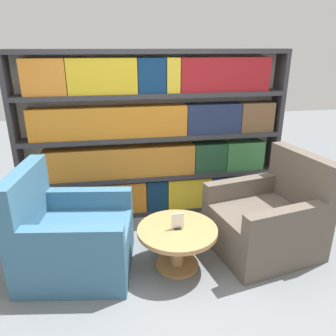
# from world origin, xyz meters

# --- Properties ---
(ground_plane) EXTENTS (14.00, 14.00, 0.00)m
(ground_plane) POSITION_xyz_m (0.00, 0.00, 0.00)
(ground_plane) COLOR slate
(bookshelf) EXTENTS (3.03, 0.30, 1.91)m
(bookshelf) POSITION_xyz_m (0.02, 1.24, 0.94)
(bookshelf) COLOR silver
(bookshelf) RESTS_ON ground_plane
(armchair_left) EXTENTS (1.06, 0.97, 0.98)m
(armchair_left) POSITION_xyz_m (-0.89, 0.22, 0.32)
(armchair_left) COLOR #386684
(armchair_left) RESTS_ON ground_plane
(armchair_right) EXTENTS (1.09, 1.00, 0.98)m
(armchair_right) POSITION_xyz_m (1.00, 0.22, 0.32)
(armchair_right) COLOR brown
(armchair_right) RESTS_ON ground_plane
(coffee_table) EXTENTS (0.72, 0.72, 0.40)m
(coffee_table) POSITION_xyz_m (0.06, 0.09, 0.29)
(coffee_table) COLOR #AD7F4C
(coffee_table) RESTS_ON ground_plane
(table_sign) EXTENTS (0.11, 0.06, 0.15)m
(table_sign) POSITION_xyz_m (0.06, 0.09, 0.47)
(table_sign) COLOR black
(table_sign) RESTS_ON coffee_table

